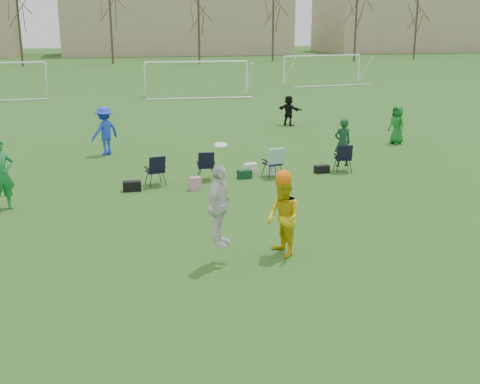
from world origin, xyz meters
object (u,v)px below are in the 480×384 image
object	(u,v)px
fielder_green_far	(397,125)
goal_mid	(196,69)
fielder_green_near	(1,175)
center_contest	(256,212)
fielder_blue	(105,131)
goal_right	(323,61)
fielder_black	(289,111)

from	to	relation	value
fielder_green_far	goal_mid	distance (m)	20.53
fielder_green_near	center_contest	xyz separation A→B (m)	(5.75, -5.23, 0.09)
fielder_green_near	center_contest	bearing A→B (deg)	-66.21
fielder_blue	goal_right	xyz separation A→B (m)	(19.13, 25.12, 0.98)
fielder_green_far	goal_right	size ratio (longest dim) A/B	0.22
fielder_blue	goal_mid	world-z (taller)	goal_mid
goal_right	fielder_green_far	bearing A→B (deg)	-113.06
fielder_green_far	fielder_blue	bearing A→B (deg)	-110.95
fielder_green_near	fielder_green_far	distance (m)	16.31
center_contest	fielder_blue	bearing A→B (deg)	102.93
center_contest	goal_mid	size ratio (longest dim) A/B	0.35
fielder_black	fielder_green_near	bearing A→B (deg)	97.77
goal_mid	goal_right	world-z (taller)	same
fielder_black	center_contest	xyz separation A→B (m)	(-6.50, -16.95, 0.31)
center_contest	goal_right	distance (m)	40.54
fielder_green_far	center_contest	distance (m)	14.64
fielder_blue	goal_mid	size ratio (longest dim) A/B	0.26
fielder_blue	goal_right	world-z (taller)	goal_right
fielder_green_far	fielder_black	bearing A→B (deg)	-170.44
fielder_blue	goal_mid	bearing A→B (deg)	-147.63
fielder_blue	fielder_black	size ratio (longest dim) A/B	1.25
fielder_green_near	fielder_blue	xyz separation A→B (m)	(3.01, 6.74, -0.04)
fielder_black	center_contest	distance (m)	18.15
fielder_blue	fielder_green_far	world-z (taller)	fielder_blue
fielder_blue	fielder_green_far	bearing A→B (deg)	139.27
fielder_black	goal_right	world-z (taller)	goal_right
goal_mid	goal_right	distance (m)	13.42
goal_right	fielder_green_near	bearing A→B (deg)	-132.79
goal_right	goal_mid	bearing A→B (deg)	-161.43
fielder_green_near	goal_mid	distance (m)	27.78
goal_mid	fielder_green_far	bearing A→B (deg)	-71.76
fielder_green_near	fielder_blue	size ratio (longest dim) A/B	1.04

